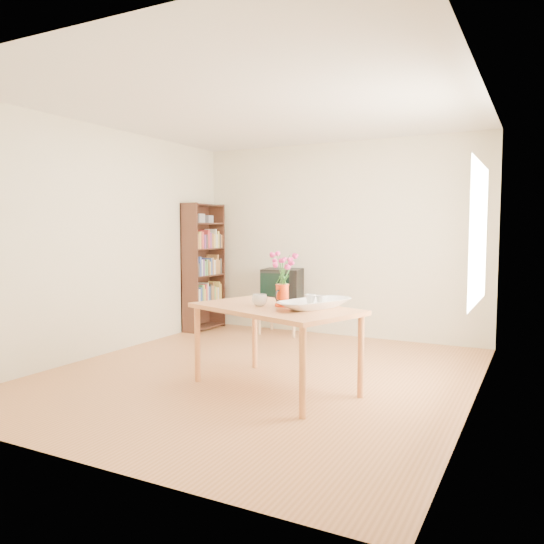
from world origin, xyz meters
The scene contains 11 objects.
room centered at (0.03, 0.00, 1.30)m, with size 4.50×4.50×4.50m.
table centered at (0.36, -0.35, 0.67)m, with size 1.67×1.28×0.75m.
tv_stand centered at (-0.70, 1.97, 0.39)m, with size 0.60×0.45×0.46m.
bookshelf centered at (-1.85, 1.75, 0.84)m, with size 0.28×0.70×1.80m.
pitcher centered at (0.41, -0.30, 0.84)m, with size 0.13×0.21×0.20m.
flowers centered at (0.41, -0.30, 1.10)m, with size 0.23×0.23×0.32m, color #E43587, non-canonical shape.
mug centered at (0.22, -0.38, 0.80)m, with size 0.14×0.14×0.11m, color white.
bowl centered at (0.72, -0.29, 0.98)m, with size 0.49×0.49×0.46m, color white.
teacup_a centered at (0.68, -0.29, 0.94)m, with size 0.08×0.08×0.07m, color white.
teacup_b centered at (0.77, -0.27, 0.93)m, with size 0.07×0.07×0.06m, color white.
television centered at (-0.70, 1.98, 0.68)m, with size 0.59×0.56×0.44m.
Camera 1 is at (2.48, -4.52, 1.44)m, focal length 35.00 mm.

